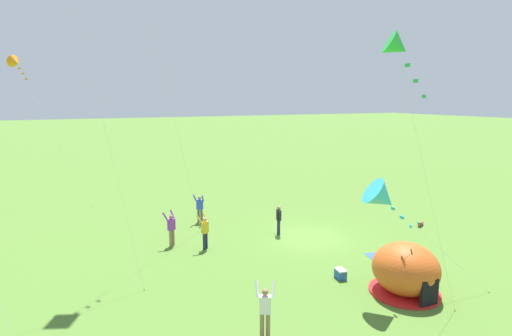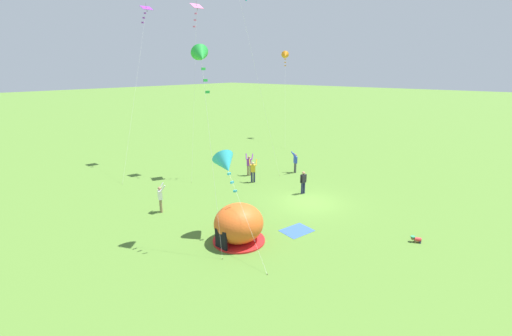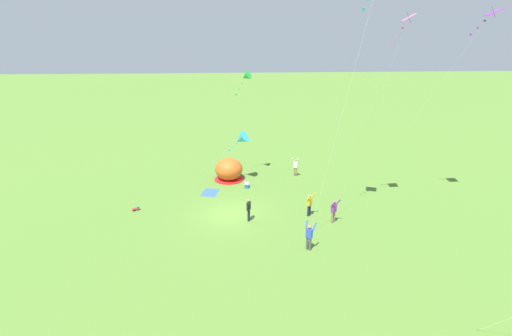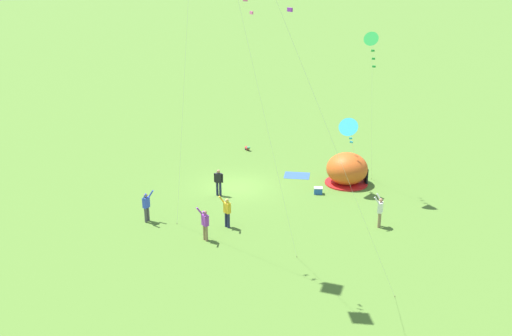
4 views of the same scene
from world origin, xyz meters
TOP-DOWN VIEW (x-y plane):
  - ground_plane at (0.00, 0.00)m, footprint 300.00×300.00m
  - popup_tent at (-7.26, 0.01)m, footprint 2.81×2.81m
  - picnic_blanket at (-4.24, -1.72)m, footprint 1.95×1.65m
  - cooler_box at (-5.08, 1.57)m, footprint 0.58×0.44m
  - toddler_crawling at (-1.28, -7.37)m, footprint 0.39×0.55m
  - person_with_toddler at (5.33, 4.73)m, footprint 0.68×0.72m
  - person_far_back at (1.17, 1.28)m, footprint 0.57×0.34m
  - person_flying_kite at (2.06, 7.33)m, footprint 0.67×0.72m
  - person_strolling at (-7.58, 6.53)m, footprint 0.64×0.72m
  - person_near_tent at (0.84, 5.85)m, footprint 0.69×0.71m
  - kite_orange at (18.39, 15.24)m, footprint 6.66×5.16m
  - kite_cyan at (-6.95, 1.17)m, footprint 2.67×5.22m
  - kite_green at (-7.86, 1.73)m, footprint 1.91×3.02m

SIDE VIEW (x-z plane):
  - ground_plane at x=0.00m, z-range 0.00..0.00m
  - picnic_blanket at x=-4.24m, z-range 0.00..0.01m
  - toddler_crawling at x=-1.28m, z-range 0.02..0.34m
  - cooler_box at x=-5.08m, z-range 0.00..0.44m
  - person_far_back at x=1.17m, z-range 0.10..1.82m
  - popup_tent at x=-7.26m, z-range -0.05..2.05m
  - person_with_toddler at x=5.33m, z-range 0.05..1.94m
  - person_flying_kite at x=2.06m, z-range 0.05..1.94m
  - person_strolling at x=-7.58m, z-range 0.05..1.94m
  - person_near_tent at x=0.84m, z-range 0.05..1.94m
  - kite_cyan at x=-6.95m, z-range 1.63..6.46m
  - kite_green at x=-7.86m, z-range 4.48..14.57m
  - kite_orange at x=18.39m, z-range 4.99..16.14m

